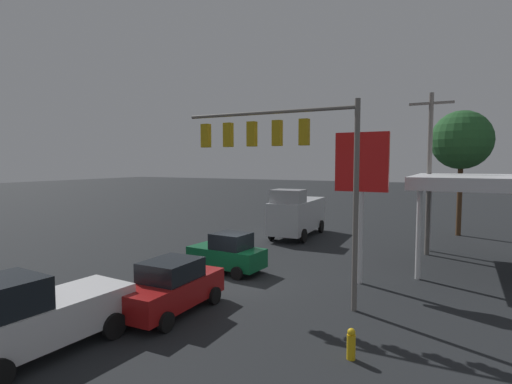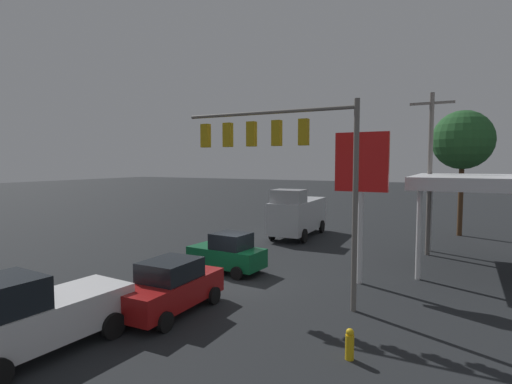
{
  "view_description": "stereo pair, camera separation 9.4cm",
  "coord_description": "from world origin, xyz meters",
  "px_view_note": "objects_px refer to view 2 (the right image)",
  "views": [
    {
      "loc": [
        -9.07,
        15.55,
        5.44
      ],
      "look_at": [
        0.0,
        -2.0,
        3.98
      ],
      "focal_mm": 28.0,
      "sensor_mm": 36.0,
      "label": 1
    },
    {
      "loc": [
        -9.15,
        15.51,
        5.44
      ],
      "look_at": [
        0.0,
        -2.0,
        3.98
      ],
      "focal_mm": 28.0,
      "sensor_mm": 36.0,
      "label": 2
    }
  ],
  "objects_px": {
    "utility_pole": "(430,170)",
    "hatchback_crossing": "(228,253)",
    "sedan_waiting": "(171,287)",
    "street_tree": "(463,140)",
    "delivery_truck": "(298,214)",
    "price_sign": "(361,172)",
    "traffic_signal_assembly": "(280,150)",
    "pickup_parked": "(34,316)",
    "fire_hydrant": "(350,344)"
  },
  "relations": [
    {
      "from": "delivery_truck",
      "to": "hatchback_crossing",
      "type": "bearing_deg",
      "value": -0.39
    },
    {
      "from": "utility_pole",
      "to": "street_tree",
      "type": "distance_m",
      "value": 8.32
    },
    {
      "from": "price_sign",
      "to": "pickup_parked",
      "type": "xyz_separation_m",
      "value": [
        6.58,
        11.01,
        -3.93
      ]
    },
    {
      "from": "traffic_signal_assembly",
      "to": "hatchback_crossing",
      "type": "xyz_separation_m",
      "value": [
        3.87,
        -2.3,
        -4.99
      ]
    },
    {
      "from": "pickup_parked",
      "to": "fire_hydrant",
      "type": "height_order",
      "value": "pickup_parked"
    },
    {
      "from": "traffic_signal_assembly",
      "to": "price_sign",
      "type": "xyz_separation_m",
      "value": [
        -2.4,
        -3.45,
        -0.9
      ]
    },
    {
      "from": "sedan_waiting",
      "to": "pickup_parked",
      "type": "xyz_separation_m",
      "value": [
        1.32,
        4.3,
        0.16
      ]
    },
    {
      "from": "utility_pole",
      "to": "hatchback_crossing",
      "type": "bearing_deg",
      "value": 45.18
    },
    {
      "from": "price_sign",
      "to": "pickup_parked",
      "type": "distance_m",
      "value": 13.41
    },
    {
      "from": "utility_pole",
      "to": "price_sign",
      "type": "distance_m",
      "value": 7.76
    },
    {
      "from": "street_tree",
      "to": "fire_hydrant",
      "type": "relative_size",
      "value": 10.52
    },
    {
      "from": "sedan_waiting",
      "to": "fire_hydrant",
      "type": "xyz_separation_m",
      "value": [
        -6.65,
        0.46,
        -0.51
      ]
    },
    {
      "from": "utility_pole",
      "to": "fire_hydrant",
      "type": "distance_m",
      "value": 15.31
    },
    {
      "from": "traffic_signal_assembly",
      "to": "street_tree",
      "type": "relative_size",
      "value": 0.83
    },
    {
      "from": "traffic_signal_assembly",
      "to": "fire_hydrant",
      "type": "distance_m",
      "value": 7.64
    },
    {
      "from": "price_sign",
      "to": "hatchback_crossing",
      "type": "relative_size",
      "value": 1.73
    },
    {
      "from": "sedan_waiting",
      "to": "fire_hydrant",
      "type": "distance_m",
      "value": 6.69
    },
    {
      "from": "traffic_signal_assembly",
      "to": "sedan_waiting",
      "type": "xyz_separation_m",
      "value": [
        2.86,
        3.25,
        -4.98
      ]
    },
    {
      "from": "hatchback_crossing",
      "to": "street_tree",
      "type": "relative_size",
      "value": 0.42
    },
    {
      "from": "sedan_waiting",
      "to": "delivery_truck",
      "type": "height_order",
      "value": "delivery_truck"
    },
    {
      "from": "utility_pole",
      "to": "street_tree",
      "type": "height_order",
      "value": "utility_pole"
    },
    {
      "from": "traffic_signal_assembly",
      "to": "utility_pole",
      "type": "distance_m",
      "value": 11.87
    },
    {
      "from": "delivery_truck",
      "to": "hatchback_crossing",
      "type": "height_order",
      "value": "delivery_truck"
    },
    {
      "from": "delivery_truck",
      "to": "pickup_parked",
      "type": "distance_m",
      "value": 20.34
    },
    {
      "from": "price_sign",
      "to": "hatchback_crossing",
      "type": "distance_m",
      "value": 7.57
    },
    {
      "from": "price_sign",
      "to": "fire_hydrant",
      "type": "bearing_deg",
      "value": 101.03
    },
    {
      "from": "delivery_truck",
      "to": "pickup_parked",
      "type": "bearing_deg",
      "value": -2.42
    },
    {
      "from": "utility_pole",
      "to": "pickup_parked",
      "type": "xyz_separation_m",
      "value": [
        8.84,
        18.43,
        -3.89
      ]
    },
    {
      "from": "traffic_signal_assembly",
      "to": "pickup_parked",
      "type": "relative_size",
      "value": 1.45
    },
    {
      "from": "traffic_signal_assembly",
      "to": "utility_pole",
      "type": "relative_size",
      "value": 0.82
    },
    {
      "from": "traffic_signal_assembly",
      "to": "delivery_truck",
      "type": "xyz_separation_m",
      "value": [
        4.3,
        -12.77,
        -4.24
      ]
    },
    {
      "from": "price_sign",
      "to": "delivery_truck",
      "type": "bearing_deg",
      "value": -54.32
    },
    {
      "from": "delivery_truck",
      "to": "sedan_waiting",
      "type": "bearing_deg",
      "value": 2.38
    },
    {
      "from": "sedan_waiting",
      "to": "street_tree",
      "type": "relative_size",
      "value": 0.48
    },
    {
      "from": "hatchback_crossing",
      "to": "traffic_signal_assembly",
      "type": "bearing_deg",
      "value": 153.35
    },
    {
      "from": "street_tree",
      "to": "fire_hydrant",
      "type": "xyz_separation_m",
      "value": [
        2.46,
        22.49,
        -6.62
      ]
    },
    {
      "from": "price_sign",
      "to": "street_tree",
      "type": "relative_size",
      "value": 0.73
    },
    {
      "from": "traffic_signal_assembly",
      "to": "delivery_truck",
      "type": "height_order",
      "value": "traffic_signal_assembly"
    },
    {
      "from": "pickup_parked",
      "to": "hatchback_crossing",
      "type": "bearing_deg",
      "value": -177.83
    },
    {
      "from": "price_sign",
      "to": "street_tree",
      "type": "height_order",
      "value": "street_tree"
    },
    {
      "from": "traffic_signal_assembly",
      "to": "utility_pole",
      "type": "height_order",
      "value": "utility_pole"
    },
    {
      "from": "price_sign",
      "to": "hatchback_crossing",
      "type": "xyz_separation_m",
      "value": [
        6.26,
        1.15,
        -4.09
      ]
    },
    {
      "from": "price_sign",
      "to": "sedan_waiting",
      "type": "xyz_separation_m",
      "value": [
        5.26,
        6.71,
        -4.09
      ]
    },
    {
      "from": "utility_pole",
      "to": "delivery_truck",
      "type": "relative_size",
      "value": 1.37
    },
    {
      "from": "hatchback_crossing",
      "to": "pickup_parked",
      "type": "bearing_deg",
      "value": 92.25
    },
    {
      "from": "sedan_waiting",
      "to": "street_tree",
      "type": "distance_m",
      "value": 24.61
    },
    {
      "from": "pickup_parked",
      "to": "fire_hydrant",
      "type": "relative_size",
      "value": 6.05
    },
    {
      "from": "traffic_signal_assembly",
      "to": "delivery_truck",
      "type": "distance_m",
      "value": 14.13
    },
    {
      "from": "hatchback_crossing",
      "to": "pickup_parked",
      "type": "distance_m",
      "value": 9.86
    },
    {
      "from": "delivery_truck",
      "to": "street_tree",
      "type": "bearing_deg",
      "value": 116.89
    }
  ]
}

